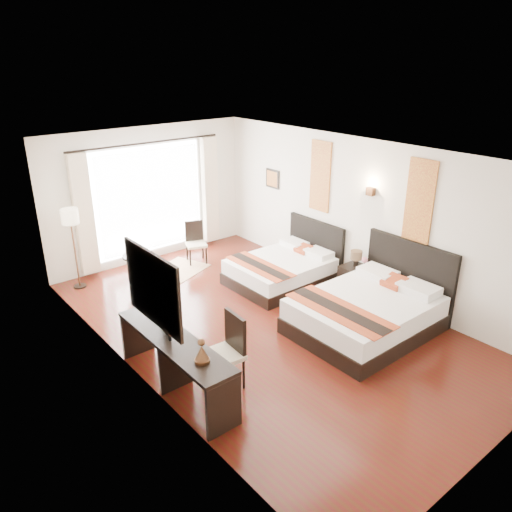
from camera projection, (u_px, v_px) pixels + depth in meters
floor at (265, 325)px, 8.21m from camera, size 4.50×7.50×0.01m
ceiling at (267, 155)px, 7.14m from camera, size 4.50×7.50×0.02m
wall_headboard at (360, 217)px, 8.99m from camera, size 0.01×7.50×2.80m
wall_desk at (132, 285)px, 6.35m from camera, size 0.01×7.50×2.80m
wall_window at (149, 195)px, 10.35m from camera, size 4.50×0.01×2.80m
wall_entry at (508, 349)px, 4.99m from camera, size 4.50×0.01×2.80m
window_glass at (150, 200)px, 10.37m from camera, size 2.40×0.02×2.20m
sheer_curtain at (151, 200)px, 10.33m from camera, size 2.30×0.02×2.10m
drape_left at (84, 215)px, 9.46m from camera, size 0.35×0.14×2.35m
drape_right at (210, 190)px, 11.16m from camera, size 0.35×0.14×2.35m
art_panel_near at (420, 201)px, 7.94m from camera, size 0.03×0.50×1.35m
art_panel_far at (320, 176)px, 9.50m from camera, size 0.03×0.50×1.35m
wall_sconce at (371, 191)px, 8.60m from camera, size 0.10×0.14×0.14m
mirror_frame at (153, 288)px, 5.94m from camera, size 0.04×1.25×0.95m
mirror_glass at (155, 288)px, 5.95m from camera, size 0.01×1.12×0.82m
bed_near at (369, 311)px, 7.94m from camera, size 2.25×1.76×1.27m
bed_far at (284, 268)px, 9.62m from camera, size 1.91×1.49×1.07m
nightstand at (356, 281)px, 9.12m from camera, size 0.45×0.56×0.54m
table_lamp at (356, 256)px, 9.00m from camera, size 0.21×0.21×0.34m
vase at (364, 268)px, 8.89m from camera, size 0.18×0.18×0.15m
console_desk at (175, 364)px, 6.52m from camera, size 0.50×2.20×0.76m
television at (160, 314)px, 6.55m from camera, size 0.38×0.71×0.42m
bronze_figurine at (202, 352)px, 5.85m from camera, size 0.21×0.21×0.28m
desk_chair at (224, 365)px, 6.59m from camera, size 0.51×0.51×1.03m
floor_lamp at (71, 222)px, 9.01m from camera, size 0.31×0.31×1.55m
side_table at (136, 269)px, 9.60m from camera, size 0.49×0.49×0.56m
fruit_bowl at (134, 254)px, 9.48m from camera, size 0.24×0.24×0.05m
window_chair at (196, 250)px, 10.53m from camera, size 0.52×0.52×0.87m
jute_rug at (176, 272)px, 10.15m from camera, size 1.52×1.28×0.01m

